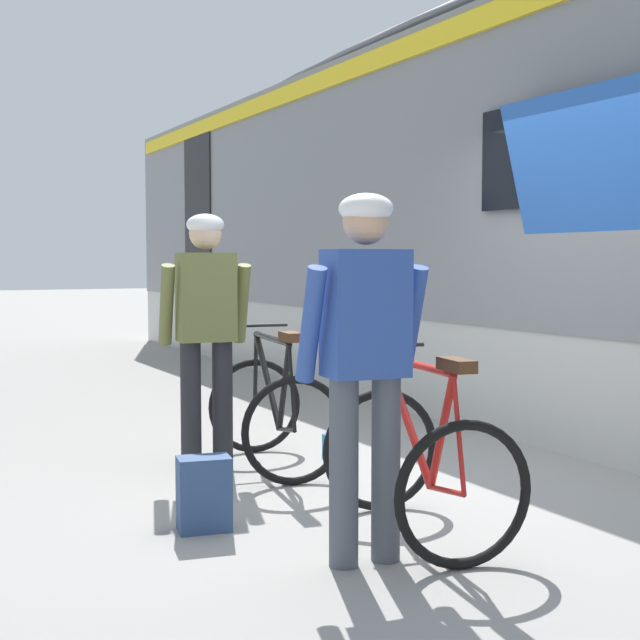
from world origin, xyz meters
name	(u,v)px	position (x,y,z in m)	size (l,w,h in m)	color
ground_plane	(432,488)	(0.00, 0.00, 0.00)	(80.00, 80.00, 0.00)	gray
train_car	(577,206)	(2.90, 1.77, 1.97)	(3.26, 18.26, 3.88)	slate
cyclist_near_in_olive	(206,319)	(-1.12, 1.08, 1.05)	(0.64, 0.37, 1.76)	#232328
cyclist_far_in_blue	(365,344)	(-1.09, -0.99, 1.05)	(0.63, 0.35, 1.76)	#4C515B
bicycle_near_black	(274,411)	(-0.67, 0.97, 0.40)	(0.87, 1.17, 0.99)	black
bicycle_far_red	(419,461)	(-0.64, -0.78, 0.40)	(0.88, 1.17, 0.99)	black
backpack_on_platform	(204,494)	(-1.59, -0.15, 0.20)	(0.28, 0.18, 0.40)	navy
water_bottle_near_the_bikes	(327,446)	(-0.21, 1.04, 0.09)	(0.08, 0.08, 0.18)	#338CCC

